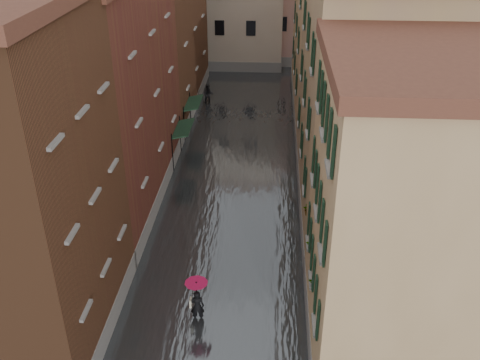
% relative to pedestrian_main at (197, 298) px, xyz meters
% --- Properties ---
extents(ground, '(120.00, 120.00, 0.00)m').
position_rel_pedestrian_main_xyz_m(ground, '(0.61, 1.10, -1.27)').
color(ground, '#5E5E61').
rests_on(ground, ground).
extents(floodwater, '(10.00, 60.00, 0.20)m').
position_rel_pedestrian_main_xyz_m(floodwater, '(0.61, 14.10, -1.17)').
color(floodwater, '#3E4245').
rests_on(floodwater, ground).
extents(building_left_near, '(6.00, 8.00, 13.00)m').
position_rel_pedestrian_main_xyz_m(building_left_near, '(-6.39, -0.90, 5.23)').
color(building_left_near, brown).
rests_on(building_left_near, ground).
extents(building_left_mid, '(6.00, 14.00, 12.50)m').
position_rel_pedestrian_main_xyz_m(building_left_mid, '(-6.39, 10.10, 4.98)').
color(building_left_mid, '#5C2F1D').
rests_on(building_left_mid, ground).
extents(building_left_far, '(6.00, 16.00, 14.00)m').
position_rel_pedestrian_main_xyz_m(building_left_far, '(-6.39, 25.10, 5.73)').
color(building_left_far, brown).
rests_on(building_left_far, ground).
extents(building_right_near, '(6.00, 8.00, 11.50)m').
position_rel_pedestrian_main_xyz_m(building_right_near, '(7.61, -0.90, 4.48)').
color(building_right_near, tan).
rests_on(building_right_near, ground).
extents(building_right_mid, '(6.00, 14.00, 13.00)m').
position_rel_pedestrian_main_xyz_m(building_right_mid, '(7.61, 10.10, 5.23)').
color(building_right_mid, '#94735A').
rests_on(building_right_mid, ground).
extents(building_right_far, '(6.00, 16.00, 11.50)m').
position_rel_pedestrian_main_xyz_m(building_right_far, '(7.61, 25.10, 4.48)').
color(building_right_far, tan).
rests_on(building_right_far, ground).
extents(building_end_pink, '(10.00, 9.00, 12.00)m').
position_rel_pedestrian_main_xyz_m(building_end_pink, '(6.61, 41.10, 4.73)').
color(building_end_pink, tan).
rests_on(building_end_pink, ground).
extents(awning_near, '(1.09, 3.05, 2.80)m').
position_rel_pedestrian_main_xyz_m(awning_near, '(-2.88, 14.71, 1.20)').
color(awning_near, black).
rests_on(awning_near, ground).
extents(awning_far, '(1.09, 3.01, 2.80)m').
position_rel_pedestrian_main_xyz_m(awning_far, '(-2.88, 19.40, 1.20)').
color(awning_far, black).
rests_on(awning_far, ground).
extents(window_planters, '(0.59, 6.07, 0.84)m').
position_rel_pedestrian_main_xyz_m(window_planters, '(4.73, 1.45, 2.24)').
color(window_planters, brown).
rests_on(window_planters, ground).
extents(pedestrian_main, '(0.97, 0.97, 2.06)m').
position_rel_pedestrian_main_xyz_m(pedestrian_main, '(0.00, 0.00, 0.00)').
color(pedestrian_main, black).
rests_on(pedestrian_main, ground).
extents(pedestrian_far, '(0.94, 0.78, 1.77)m').
position_rel_pedestrian_main_xyz_m(pedestrian_far, '(-2.56, 25.85, -0.38)').
color(pedestrian_far, black).
rests_on(pedestrian_far, ground).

